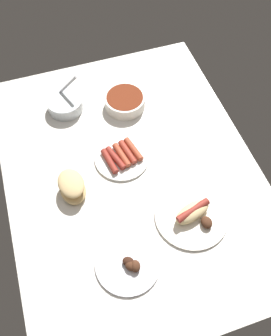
{
  "coord_description": "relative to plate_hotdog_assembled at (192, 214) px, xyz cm",
  "views": [
    {
      "loc": [
        -65.95,
        20.1,
        112.38
      ],
      "look_at": [
        -0.95,
        -1.18,
        3.0
      ],
      "focal_mm": 38.78,
      "sensor_mm": 36.0,
      "label": 1
    }
  ],
  "objects": [
    {
      "name": "plate_sausages",
      "position": [
        29.83,
        15.58,
        -0.52
      ],
      "size": [
        20.31,
        20.31,
        3.31
      ],
      "color": "white",
      "rests_on": "ground_plane"
    },
    {
      "name": "bowl_chili",
      "position": [
        54.22,
        6.73,
        1.12
      ],
      "size": [
        16.31,
        16.31,
        5.15
      ],
      "color": "white",
      "rests_on": "ground_plane"
    },
    {
      "name": "bread_stack",
      "position": [
        21.68,
        35.83,
        1.9
      ],
      "size": [
        13.25,
        10.0,
        7.2
      ],
      "color": "tan",
      "rests_on": "ground_plane"
    },
    {
      "name": "bowl_coleslaw",
      "position": [
        60.38,
        29.99,
        1.18
      ],
      "size": [
        14.27,
        14.27,
        14.76
      ],
      "color": "silver",
      "rests_on": "ground_plane"
    },
    {
      "name": "plate_hotdog_assembled",
      "position": [
        0.0,
        0.0,
        0.0
      ],
      "size": [
        24.91,
        24.91,
        5.61
      ],
      "color": "white",
      "rests_on": "ground_plane"
    },
    {
      "name": "ground_plane",
      "position": [
        23.38,
        13.82,
        -3.2
      ],
      "size": [
        120.0,
        90.0,
        3.0
      ],
      "primitive_type": "cube",
      "color": "silver"
    },
    {
      "name": "plate_grilled_meat",
      "position": [
        -8.97,
        25.22,
        -0.87
      ],
      "size": [
        20.64,
        20.64,
        3.95
      ],
      "color": "white",
      "rests_on": "ground_plane"
    }
  ]
}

